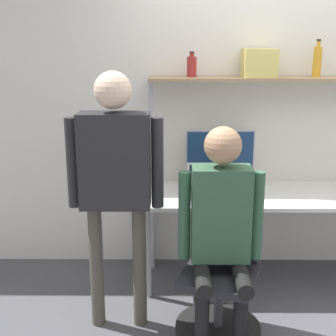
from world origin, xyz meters
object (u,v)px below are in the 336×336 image
at_px(person_seated, 221,219).
at_px(monitor, 220,155).
at_px(laptop, 209,188).
at_px(bottle_amber, 317,61).
at_px(bottle_red, 192,66).
at_px(storage_box, 259,63).
at_px(cell_phone, 243,196).
at_px(person_standing, 115,169).
at_px(office_chair, 220,294).

bearing_deg(person_seated, monitor, 85.09).
bearing_deg(laptop, bottle_amber, 18.01).
height_order(monitor, bottle_red, bottle_red).
distance_m(monitor, bottle_red, 0.73).
bearing_deg(laptop, person_seated, -87.77).
bearing_deg(bottle_amber, storage_box, 180.00).
relative_size(monitor, cell_phone, 3.65).
distance_m(monitor, storage_box, 0.77).
bearing_deg(storage_box, person_standing, -141.06).
distance_m(laptop, person_standing, 0.89).
bearing_deg(office_chair, monitor, 85.74).
distance_m(laptop, office_chair, 0.82).
xyz_separation_m(person_standing, bottle_amber, (1.46, 0.82, 0.63)).
relative_size(cell_phone, storage_box, 0.60).
height_order(laptop, bottle_amber, bottle_amber).
relative_size(person_standing, storage_box, 6.81).
relative_size(laptop, person_standing, 0.19).
height_order(office_chair, bottle_red, bottle_red).
bearing_deg(cell_phone, laptop, 177.40).
distance_m(person_seated, storage_box, 1.35).
distance_m(person_standing, bottle_red, 1.13).
distance_m(laptop, bottle_amber, 1.27).
bearing_deg(cell_phone, storage_box, 65.77).
height_order(monitor, office_chair, monitor).
xyz_separation_m(bottle_amber, bottle_red, (-0.95, 0.00, -0.04)).
bearing_deg(person_standing, person_seated, -9.66).
distance_m(bottle_amber, bottle_red, 0.95).
bearing_deg(storage_box, person_seated, -110.94).
height_order(person_seated, bottle_amber, bottle_amber).
height_order(laptop, bottle_red, bottle_red).
bearing_deg(bottle_amber, bottle_red, 180.00).
bearing_deg(person_seated, laptop, 92.23).
relative_size(cell_phone, bottle_amber, 0.54).
height_order(cell_phone, person_standing, person_standing).
distance_m(cell_phone, person_standing, 1.11).
bearing_deg(person_seated, cell_phone, 70.51).
height_order(laptop, cell_phone, laptop).
relative_size(laptop, bottle_amber, 1.17).
xyz_separation_m(office_chair, bottle_amber, (0.78, 0.89, 1.45)).
bearing_deg(person_standing, laptop, 41.20).
bearing_deg(cell_phone, office_chair, -109.63).
relative_size(laptop, person_seated, 0.24).
relative_size(office_chair, person_standing, 0.52).
bearing_deg(person_standing, office_chair, -5.81).
relative_size(monitor, person_seated, 0.40).
bearing_deg(person_standing, storage_box, 38.94).
bearing_deg(laptop, cell_phone, -2.60).
height_order(laptop, office_chair, laptop).
height_order(cell_phone, storage_box, storage_box).
distance_m(monitor, cell_phone, 0.40).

